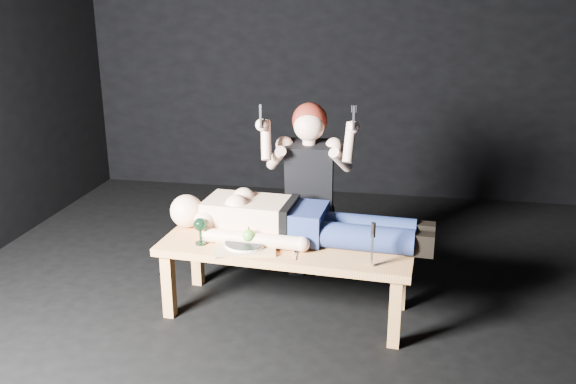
# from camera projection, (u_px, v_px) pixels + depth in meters

# --- Properties ---
(ground) EXTENTS (5.00, 5.00, 0.00)m
(ground) POSITION_uv_depth(u_px,v_px,m) (316.00, 323.00, 3.60)
(ground) COLOR black
(ground) RESTS_ON ground
(back_wall) EXTENTS (5.00, 0.00, 5.00)m
(back_wall) POSITION_uv_depth(u_px,v_px,m) (356.00, 33.00, 5.47)
(back_wall) COLOR black
(back_wall) RESTS_ON ground
(table) EXTENTS (1.51, 0.65, 0.45)m
(table) POSITION_uv_depth(u_px,v_px,m) (287.00, 278.00, 3.66)
(table) COLOR #D18F49
(table) RESTS_ON ground
(lying_man) EXTENTS (1.50, 0.55, 0.26)m
(lying_man) POSITION_uv_depth(u_px,v_px,m) (298.00, 217.00, 3.62)
(lying_man) COLOR beige
(lying_man) RESTS_ON table
(kneeling_woman) EXTENTS (0.71, 0.78, 1.24)m
(kneeling_woman) POSITION_uv_depth(u_px,v_px,m) (310.00, 189.00, 4.01)
(kneeling_woman) COLOR black
(kneeling_woman) RESTS_ON ground
(serving_tray) EXTENTS (0.39, 0.31, 0.02)m
(serving_tray) POSITION_uv_depth(u_px,v_px,m) (246.00, 247.00, 3.51)
(serving_tray) COLOR tan
(serving_tray) RESTS_ON table
(plate) EXTENTS (0.27, 0.27, 0.02)m
(plate) POSITION_uv_depth(u_px,v_px,m) (245.00, 243.00, 3.51)
(plate) COLOR white
(plate) RESTS_ON serving_tray
(apple) EXTENTS (0.08, 0.08, 0.08)m
(apple) POSITION_uv_depth(u_px,v_px,m) (249.00, 236.00, 3.50)
(apple) COLOR #4A9329
(apple) RESTS_ON plate
(goblet) EXTENTS (0.08, 0.08, 0.16)m
(goblet) POSITION_uv_depth(u_px,v_px,m) (200.00, 231.00, 3.55)
(goblet) COLOR black
(goblet) RESTS_ON table
(fork_flat) EXTENTS (0.02, 0.16, 0.01)m
(fork_flat) POSITION_uv_depth(u_px,v_px,m) (226.00, 250.00, 3.48)
(fork_flat) COLOR #B2B2B7
(fork_flat) RESTS_ON table
(knife_flat) EXTENTS (0.03, 0.16, 0.01)m
(knife_flat) POSITION_uv_depth(u_px,v_px,m) (296.00, 254.00, 3.43)
(knife_flat) COLOR #B2B2B7
(knife_flat) RESTS_ON table
(spoon_flat) EXTENTS (0.11, 0.13, 0.01)m
(spoon_flat) POSITION_uv_depth(u_px,v_px,m) (290.00, 248.00, 3.51)
(spoon_flat) COLOR #B2B2B7
(spoon_flat) RESTS_ON table
(carving_knife) EXTENTS (0.03, 0.04, 0.25)m
(carving_knife) POSITION_uv_depth(u_px,v_px,m) (373.00, 245.00, 3.25)
(carving_knife) COLOR #B2B2B7
(carving_knife) RESTS_ON table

